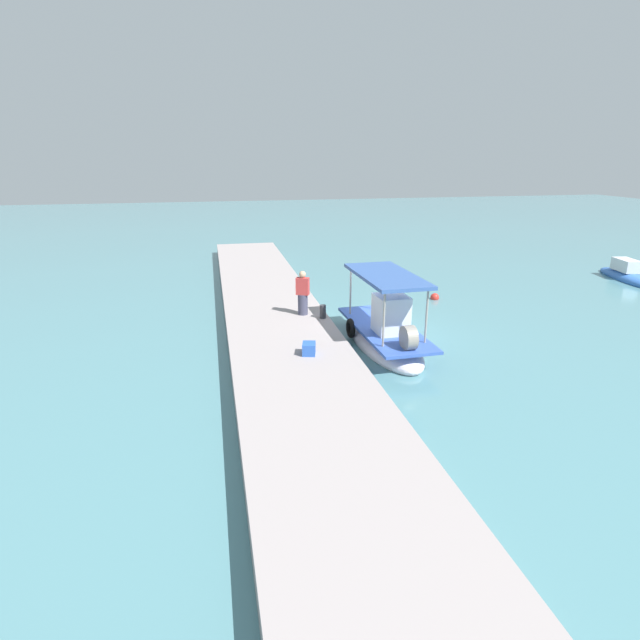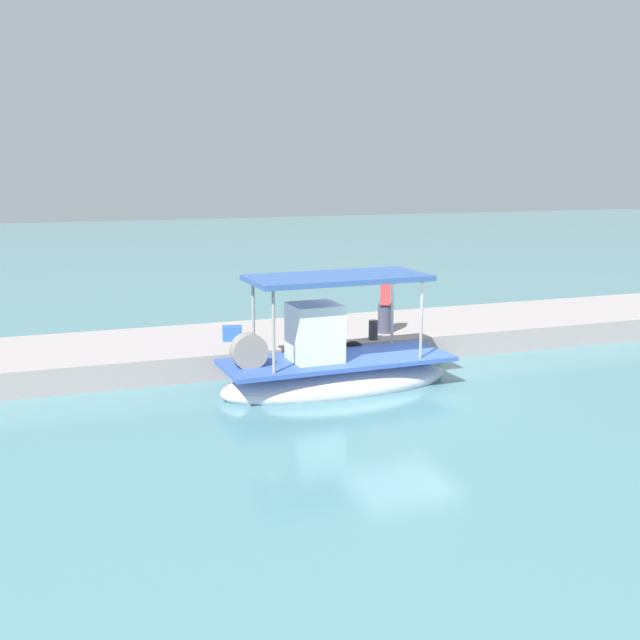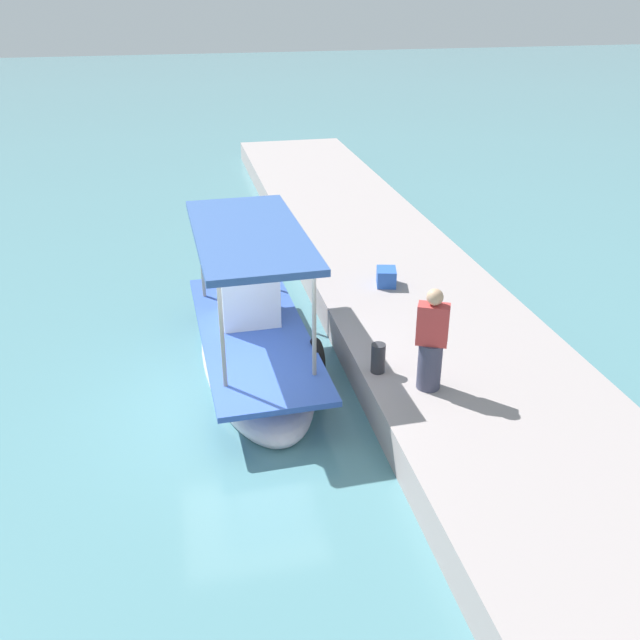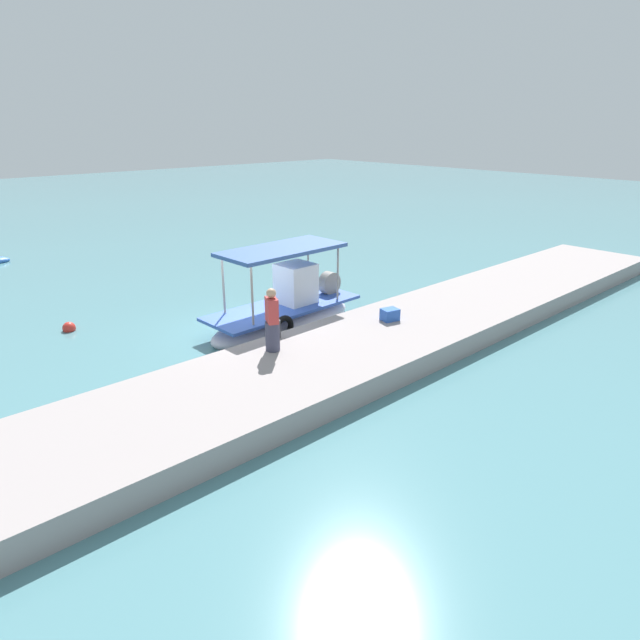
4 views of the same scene
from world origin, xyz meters
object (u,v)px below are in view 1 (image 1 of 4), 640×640
Objects in this scene: mooring_bollard at (323,312)px; marker_buoy at (435,297)px; main_fishing_boat at (385,334)px; cargo_crate at (309,349)px; moored_boat_near at (629,277)px; fisherman_near_bollard at (303,295)px.

marker_buoy is (-3.64, 6.30, -0.81)m from mooring_bollard.
mooring_bollard is (-1.84, -1.86, 0.40)m from main_fishing_boat.
cargo_crate is 10.37m from marker_buoy.
main_fishing_boat reaches higher than mooring_bollard.
marker_buoy is 12.21m from moored_boat_near.
fisherman_near_bollard is at bearing -134.36° from mooring_bollard.
cargo_crate is 21.40m from moored_boat_near.
main_fishing_boat is 3.50m from cargo_crate.
main_fishing_boat is at bearing 118.03° from cargo_crate.
mooring_bollard reaches higher than marker_buoy.
main_fishing_boat reaches higher than moored_boat_near.
fisherman_near_bollard is at bearing -77.16° from moored_boat_near.
main_fishing_boat is 7.06m from marker_buoy.
fisherman_near_bollard is 1.06m from mooring_bollard.
fisherman_near_bollard is 3.36× the size of mooring_bollard.
mooring_bollard is at bearing -60.00° from marker_buoy.
mooring_bollard is at bearing -74.84° from moored_boat_near.
mooring_bollard is 1.03× the size of cargo_crate.
main_fishing_boat reaches higher than marker_buoy.
mooring_bollard is 0.10× the size of moored_boat_near.
moored_boat_near is at bearing 105.16° from mooring_bollard.
cargo_crate is (1.64, -3.07, 0.33)m from main_fishing_boat.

